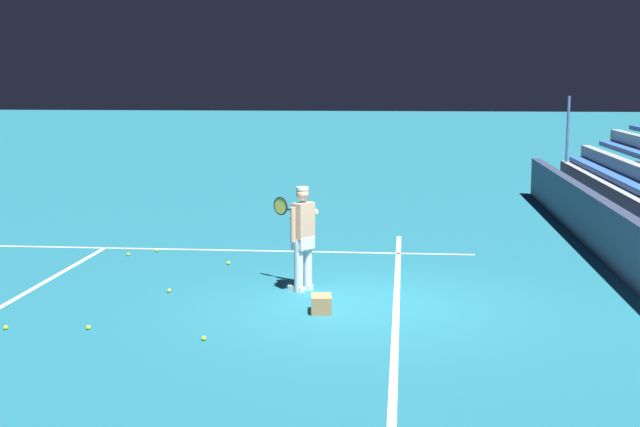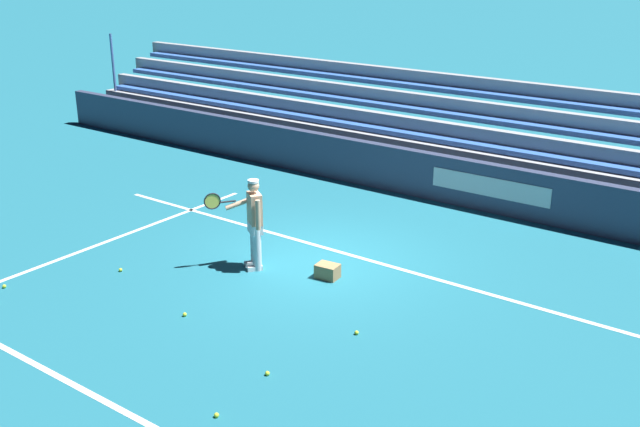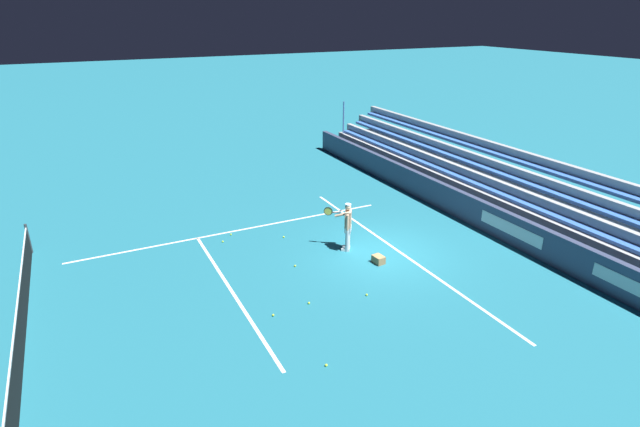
{
  "view_description": "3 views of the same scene",
  "coord_description": "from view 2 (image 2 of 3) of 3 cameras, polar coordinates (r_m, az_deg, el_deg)",
  "views": [
    {
      "loc": [
        -13.32,
        -0.59,
        3.46
      ],
      "look_at": [
        -0.31,
        0.65,
        1.46
      ],
      "focal_mm": 50.0,
      "sensor_mm": 36.0,
      "label": 1
    },
    {
      "loc": [
        -7.71,
        10.6,
        5.71
      ],
      "look_at": [
        0.38,
        -0.37,
        0.76
      ],
      "focal_mm": 42.0,
      "sensor_mm": 36.0,
      "label": 2
    },
    {
      "loc": [
        -12.77,
        8.91,
        7.77
      ],
      "look_at": [
        1.3,
        1.87,
        1.34
      ],
      "focal_mm": 28.0,
      "sensor_mm": 36.0,
      "label": 3
    }
  ],
  "objects": [
    {
      "name": "court_sideline_white",
      "position": [
        14.69,
        -22.47,
        -4.51
      ],
      "size": [
        0.1,
        12.0,
        0.01
      ],
      "primitive_type": "cube",
      "color": "white",
      "rests_on": "ground"
    },
    {
      "name": "ground_plane",
      "position": [
        14.29,
        0.35,
        -3.58
      ],
      "size": [
        160.0,
        160.0,
        0.0
      ],
      "primitive_type": "plane",
      "color": "#1E6B7F"
    },
    {
      "name": "tennis_ball_near_player",
      "position": [
        9.96,
        -7.89,
        -14.97
      ],
      "size": [
        0.07,
        0.07,
        0.07
      ],
      "primitive_type": "sphere",
      "color": "#CCE533",
      "rests_on": "ground"
    },
    {
      "name": "tennis_ball_far_left",
      "position": [
        12.42,
        -10.27,
        -7.58
      ],
      "size": [
        0.07,
        0.07,
        0.07
      ],
      "primitive_type": "sphere",
      "color": "#CCE533",
      "rests_on": "ground"
    },
    {
      "name": "tennis_ball_stray_back",
      "position": [
        11.71,
        2.81,
        -9.05
      ],
      "size": [
        0.07,
        0.07,
        0.07
      ],
      "primitive_type": "sphere",
      "color": "#CCE533",
      "rests_on": "ground"
    },
    {
      "name": "back_wall_sponsor_board",
      "position": [
        17.68,
        8.94,
        2.75
      ],
      "size": [
        26.71,
        0.25,
        1.1
      ],
      "color": "#384260",
      "rests_on": "ground"
    },
    {
      "name": "tennis_player",
      "position": [
        13.69,
        -5.09,
        -0.71
      ],
      "size": [
        0.96,
        0.83,
        1.71
      ],
      "color": "silver",
      "rests_on": "ground"
    },
    {
      "name": "ball_box_cardboard",
      "position": [
        13.51,
        0.58,
        -4.42
      ],
      "size": [
        0.43,
        0.34,
        0.26
      ],
      "primitive_type": "cube",
      "rotation": [
        0.0,
        0.0,
        0.11
      ],
      "color": "#A87F51",
      "rests_on": "ground"
    },
    {
      "name": "court_service_line_white",
      "position": [
        10.86,
        -17.47,
        -12.77
      ],
      "size": [
        8.22,
        0.1,
        0.01
      ],
      "primitive_type": "cube",
      "color": "white",
      "rests_on": "ground"
    },
    {
      "name": "tennis_ball_by_box",
      "position": [
        14.28,
        -14.96,
        -4.17
      ],
      "size": [
        0.07,
        0.07,
        0.07
      ],
      "primitive_type": "sphere",
      "color": "#CCE533",
      "rests_on": "ground"
    },
    {
      "name": "bleacher_stand",
      "position": [
        19.22,
        11.5,
        4.53
      ],
      "size": [
        25.37,
        2.4,
        2.95
      ],
      "color": "#9EA3A8",
      "rests_on": "ground"
    },
    {
      "name": "court_baseline_white",
      "position": [
        14.67,
        1.5,
        -2.94
      ],
      "size": [
        12.0,
        0.1,
        0.01
      ],
      "primitive_type": "cube",
      "color": "white",
      "rests_on": "ground"
    },
    {
      "name": "tennis_ball_toward_net",
      "position": [
        10.72,
        -4.03,
        -12.05
      ],
      "size": [
        0.07,
        0.07,
        0.07
      ],
      "primitive_type": "sphere",
      "color": "#CCE533",
      "rests_on": "ground"
    },
    {
      "name": "tennis_ball_on_baseline",
      "position": [
        14.29,
        -22.92,
        -5.13
      ],
      "size": [
        0.07,
        0.07,
        0.07
      ],
      "primitive_type": "sphere",
      "color": "#CCE533",
      "rests_on": "ground"
    }
  ]
}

